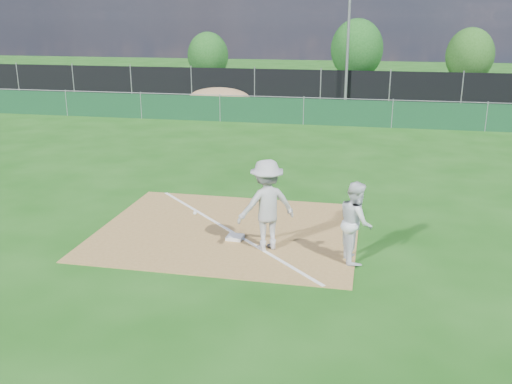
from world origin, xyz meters
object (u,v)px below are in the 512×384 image
(runner, at_px, (356,222))
(car_mid, at_px, (320,82))
(car_right, at_px, (422,84))
(car_left, at_px, (236,78))
(play_at_first, at_px, (267,205))
(first_base, at_px, (235,237))
(tree_right, at_px, (470,55))
(light_pole, at_px, (348,31))
(tree_mid, at_px, (357,49))
(tree_left, at_px, (208,56))

(runner, height_order, car_mid, runner)
(car_right, bearing_deg, runner, 169.11)
(car_left, bearing_deg, runner, -138.72)
(play_at_first, relative_size, car_right, 0.54)
(first_base, xyz_separation_m, tree_right, (9.50, 33.15, 2.03))
(play_at_first, bearing_deg, car_right, 79.62)
(tree_right, bearing_deg, play_at_first, -104.55)
(car_left, distance_m, car_right, 12.47)
(car_left, relative_size, car_right, 0.95)
(light_pole, distance_m, car_left, 9.97)
(runner, height_order, tree_right, tree_right)
(light_pole, bearing_deg, car_mid, 115.92)
(play_at_first, bearing_deg, car_left, 104.99)
(runner, distance_m, car_mid, 26.87)
(runner, height_order, tree_mid, tree_mid)
(car_mid, bearing_deg, light_pole, -140.79)
(car_mid, bearing_deg, play_at_first, -163.57)
(first_base, relative_size, car_left, 0.09)
(play_at_first, bearing_deg, first_base, 154.50)
(runner, bearing_deg, tree_mid, -11.44)
(car_mid, bearing_deg, car_right, -67.92)
(runner, xyz_separation_m, tree_right, (6.82, 33.74, 1.25))
(car_mid, xyz_separation_m, tree_right, (10.16, 7.08, 1.42))
(car_right, bearing_deg, tree_left, 69.75)
(tree_left, height_order, tree_right, tree_right)
(tree_mid, bearing_deg, light_pole, -90.64)
(car_right, distance_m, tree_right, 7.25)
(light_pole, xyz_separation_m, tree_left, (-11.06, 9.31, -2.10))
(play_at_first, relative_size, tree_mid, 0.49)
(first_base, bearing_deg, tree_left, 107.35)
(light_pole, xyz_separation_m, car_mid, (-1.88, 3.86, -3.33))
(car_mid, bearing_deg, tree_right, -41.83)
(first_base, xyz_separation_m, tree_left, (-9.84, 31.51, 1.84))
(car_left, relative_size, tree_mid, 0.85)
(first_base, bearing_deg, play_at_first, -25.50)
(play_at_first, xyz_separation_m, runner, (1.89, -0.22, -0.16))
(runner, xyz_separation_m, car_right, (3.14, 27.66, -0.22))
(light_pole, bearing_deg, first_base, -93.14)
(car_left, height_order, tree_mid, tree_mid)
(light_pole, bearing_deg, play_at_first, -91.07)
(light_pole, height_order, car_right, light_pole)
(light_pole, xyz_separation_m, play_at_first, (-0.42, -22.58, -2.99))
(play_at_first, distance_m, car_mid, 26.48)
(first_base, relative_size, play_at_first, 0.16)
(light_pole, distance_m, tree_mid, 11.42)
(car_left, bearing_deg, light_pole, -100.48)
(tree_left, bearing_deg, car_left, -52.27)
(car_right, relative_size, tree_right, 1.04)
(first_base, distance_m, runner, 2.86)
(light_pole, height_order, first_base, light_pole)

